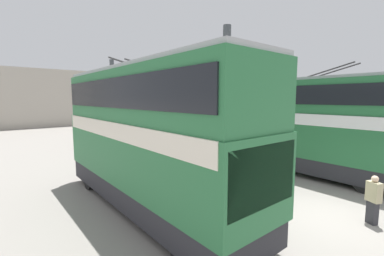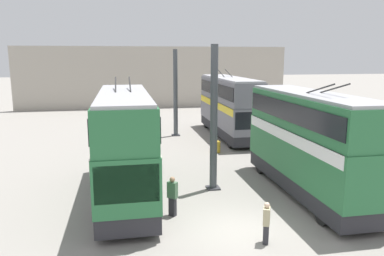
% 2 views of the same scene
% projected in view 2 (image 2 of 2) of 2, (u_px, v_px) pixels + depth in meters
% --- Properties ---
extents(ground_plane, '(240.00, 240.00, 0.00)m').
position_uv_depth(ground_plane, '(242.00, 230.00, 14.93)').
color(ground_plane, gray).
extents(depot_back_wall, '(0.50, 36.00, 8.09)m').
position_uv_depth(depot_back_wall, '(156.00, 77.00, 49.72)').
color(depot_back_wall, '#A8A093').
rests_on(depot_back_wall, ground_plane).
extents(support_column_near, '(0.67, 0.67, 7.39)m').
position_uv_depth(support_column_near, '(214.00, 121.00, 18.89)').
color(support_column_near, '#42474C').
rests_on(support_column_near, ground_plane).
extents(support_column_far, '(0.67, 0.67, 7.39)m').
position_uv_depth(support_column_far, '(176.00, 95.00, 32.01)').
color(support_column_far, '#42474C').
rests_on(support_column_far, ground_plane).
extents(bus_left_near, '(10.05, 2.54, 5.71)m').
position_uv_depth(bus_left_near, '(310.00, 137.00, 18.33)').
color(bus_left_near, black).
rests_on(bus_left_near, ground_plane).
extents(bus_left_far, '(11.22, 2.54, 5.67)m').
position_uv_depth(bus_left_far, '(229.00, 103.00, 31.99)').
color(bus_left_far, black).
rests_on(bus_left_far, ground_plane).
extents(bus_right_near, '(10.01, 2.54, 5.76)m').
position_uv_depth(bus_right_near, '(125.00, 139.00, 17.86)').
color(bus_right_near, black).
rests_on(bus_right_near, ground_plane).
extents(person_by_right_row, '(0.46, 0.47, 1.76)m').
position_uv_depth(person_by_right_row, '(172.00, 195.00, 16.06)').
color(person_by_right_row, '#2D2D33').
rests_on(person_by_right_row, ground_plane).
extents(person_aisle_foreground, '(0.48, 0.40, 1.60)m').
position_uv_depth(person_aisle_foreground, '(266.00, 222.00, 13.68)').
color(person_aisle_foreground, '#2D2D33').
rests_on(person_aisle_foreground, ground_plane).
extents(oil_drum, '(0.61, 0.61, 0.83)m').
position_uv_depth(oil_drum, '(216.00, 147.00, 26.87)').
color(oil_drum, '#B28E23').
rests_on(oil_drum, ground_plane).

